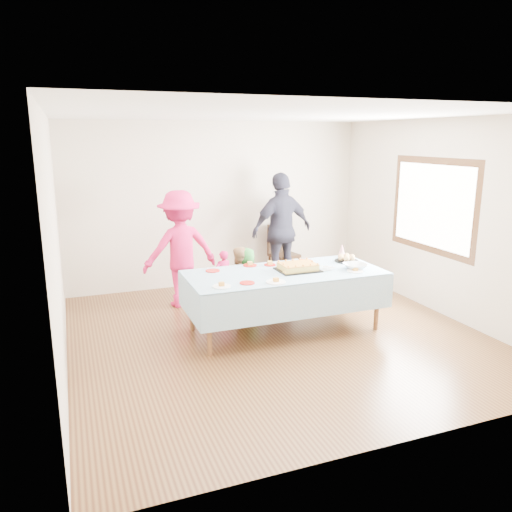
{
  "coord_description": "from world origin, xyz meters",
  "views": [
    {
      "loc": [
        -2.35,
        -5.47,
        2.45
      ],
      "look_at": [
        -0.16,
        0.3,
        0.97
      ],
      "focal_mm": 35.0,
      "sensor_mm": 36.0,
      "label": 1
    }
  ],
  "objects_px": {
    "party_table": "(285,276)",
    "adult_left": "(180,249)",
    "birthday_cake": "(298,267)",
    "dining_chair": "(281,249)"
  },
  "relations": [
    {
      "from": "party_table",
      "to": "adult_left",
      "type": "xyz_separation_m",
      "value": [
        -1.02,
        1.45,
        0.13
      ]
    },
    {
      "from": "dining_chair",
      "to": "adult_left",
      "type": "relative_size",
      "value": 0.57
    },
    {
      "from": "party_table",
      "to": "birthday_cake",
      "type": "xyz_separation_m",
      "value": [
        0.18,
        0.0,
        0.1
      ]
    },
    {
      "from": "party_table",
      "to": "adult_left",
      "type": "bearing_deg",
      "value": 125.21
    },
    {
      "from": "party_table",
      "to": "birthday_cake",
      "type": "height_order",
      "value": "birthday_cake"
    },
    {
      "from": "birthday_cake",
      "to": "adult_left",
      "type": "distance_m",
      "value": 1.88
    },
    {
      "from": "party_table",
      "to": "dining_chair",
      "type": "height_order",
      "value": "dining_chair"
    },
    {
      "from": "party_table",
      "to": "dining_chair",
      "type": "xyz_separation_m",
      "value": [
        0.91,
        2.17,
        -0.18
      ]
    },
    {
      "from": "adult_left",
      "to": "dining_chair",
      "type": "bearing_deg",
      "value": -164.97
    },
    {
      "from": "adult_left",
      "to": "birthday_cake",
      "type": "bearing_deg",
      "value": 124.41
    }
  ]
}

